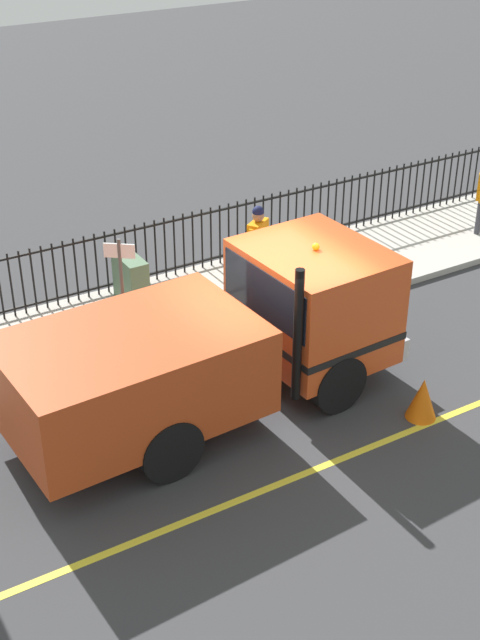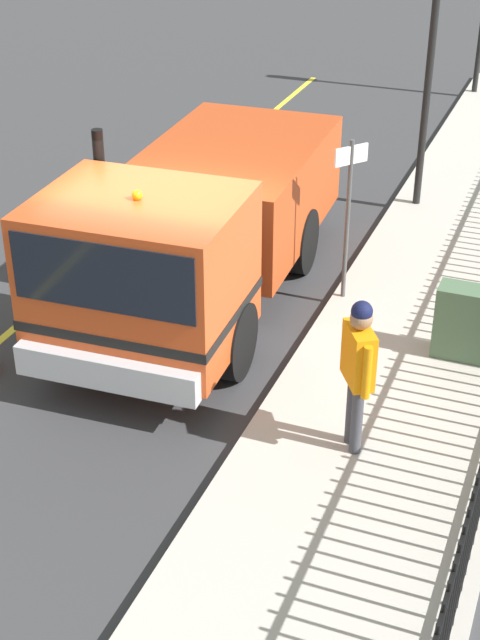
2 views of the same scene
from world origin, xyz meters
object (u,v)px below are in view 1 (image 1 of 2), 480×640
worker_standing (258,240)px  street_sign (122,286)px  utility_cabinet (131,280)px  traffic_cone (422,398)px  work_truck (231,334)px

worker_standing → street_sign: (-1.02, 3.22, 0.33)m
utility_cabinet → street_sign: (-1.85, 0.95, 0.93)m
utility_cabinet → traffic_cone: (-5.49, -2.32, -0.25)m
worker_standing → street_sign: 3.39m
traffic_cone → utility_cabinet: bearing=22.9°
work_truck → traffic_cone: size_ratio=9.22×
work_truck → worker_standing: size_ratio=3.62×
work_truck → traffic_cone: work_truck is taller
traffic_cone → street_sign: (3.64, 3.28, 1.19)m
worker_standing → utility_cabinet: worker_standing is taller
worker_standing → traffic_cone: size_ratio=2.55×
work_truck → utility_cabinet: work_truck is taller
traffic_cone → street_sign: size_ratio=0.31×
utility_cabinet → street_sign: size_ratio=0.41×
traffic_cone → street_sign: bearing=42.0°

